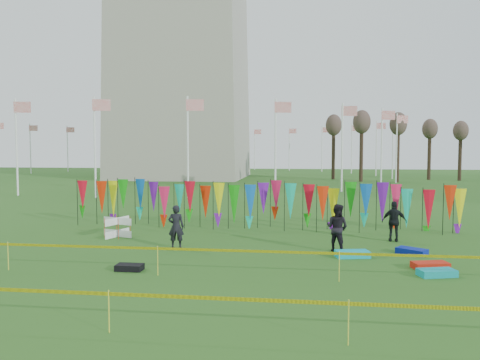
# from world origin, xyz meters

# --- Properties ---
(ground) EXTENTS (160.00, 160.00, 0.00)m
(ground) POSITION_xyz_m (0.00, 0.00, 0.00)
(ground) COLOR #225117
(ground) RESTS_ON ground
(flagpole_ring) EXTENTS (57.40, 56.16, 8.00)m
(flagpole_ring) POSITION_xyz_m (-14.00, 48.00, 4.00)
(flagpole_ring) COLOR white
(flagpole_ring) RESTS_ON ground
(banner_row) EXTENTS (18.64, 0.64, 2.19)m
(banner_row) POSITION_xyz_m (0.28, 7.29, 1.31)
(banner_row) COLOR black
(banner_row) RESTS_ON ground
(caution_tape_near) EXTENTS (26.00, 0.02, 0.90)m
(caution_tape_near) POSITION_xyz_m (-0.22, -1.61, 0.78)
(caution_tape_near) COLOR #FDFF05
(caution_tape_near) RESTS_ON ground
(caution_tape_far) EXTENTS (26.00, 0.02, 0.90)m
(caution_tape_far) POSITION_xyz_m (-0.22, -6.05, 0.78)
(caution_tape_far) COLOR #FDFF05
(caution_tape_far) RESTS_ON ground
(box_kite) EXTENTS (0.78, 0.78, 0.87)m
(box_kite) POSITION_xyz_m (-5.81, 4.20, 0.43)
(box_kite) COLOR red
(box_kite) RESTS_ON ground
(person_left) EXTENTS (0.66, 0.52, 1.68)m
(person_left) POSITION_xyz_m (-2.67, 2.27, 0.84)
(person_left) COLOR black
(person_left) RESTS_ON ground
(person_mid) EXTENTS (1.02, 0.91, 1.78)m
(person_mid) POSITION_xyz_m (3.44, 2.52, 0.89)
(person_mid) COLOR black
(person_mid) RESTS_ON ground
(person_right) EXTENTS (1.04, 0.67, 1.67)m
(person_right) POSITION_xyz_m (5.93, 4.73, 0.84)
(person_right) COLOR black
(person_right) RESTS_ON ground
(kite_bag_turquoise) EXTENTS (1.26, 0.81, 0.23)m
(kite_bag_turquoise) POSITION_xyz_m (3.90, 1.59, 0.12)
(kite_bag_turquoise) COLOR #0DB5C5
(kite_bag_turquoise) RESTS_ON ground
(kite_bag_blue) EXTENTS (1.15, 1.05, 0.22)m
(kite_bag_blue) POSITION_xyz_m (6.10, 2.35, 0.11)
(kite_bag_blue) COLOR #091E9D
(kite_bag_blue) RESTS_ON ground
(kite_bag_red) EXTENTS (1.21, 0.77, 0.21)m
(kite_bag_red) POSITION_xyz_m (6.20, 0.30, 0.10)
(kite_bag_red) COLOR red
(kite_bag_red) RESTS_ON ground
(kite_bag_black) EXTENTS (0.83, 0.49, 0.19)m
(kite_bag_black) POSITION_xyz_m (-3.25, -1.15, 0.10)
(kite_bag_black) COLOR black
(kite_bag_black) RESTS_ON ground
(kite_bag_teal) EXTENTS (1.19, 0.79, 0.21)m
(kite_bag_teal) POSITION_xyz_m (6.15, -0.63, 0.10)
(kite_bag_teal) COLOR #0CA2AA
(kite_bag_teal) RESTS_ON ground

